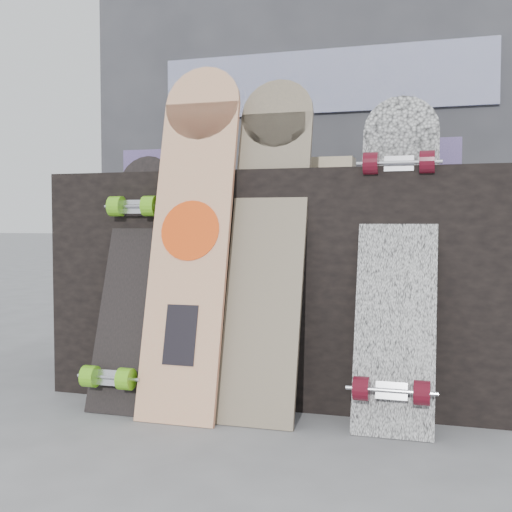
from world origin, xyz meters
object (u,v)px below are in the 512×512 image
(longboard_celtic, at_px, (268,233))
(skateboard_dark, at_px, (130,276))
(longboard_geisha, at_px, (192,226))
(longboard_cascadia, at_px, (397,251))
(vendor_table, at_px, (285,282))

(longboard_celtic, xyz_separation_m, skateboard_dark, (-0.48, -0.04, -0.15))
(longboard_geisha, xyz_separation_m, skateboard_dark, (-0.23, 0.01, -0.17))
(longboard_celtic, bearing_deg, longboard_geisha, -167.87)
(longboard_geisha, bearing_deg, longboard_cascadia, 4.15)
(longboard_geisha, height_order, longboard_celtic, longboard_geisha)
(longboard_cascadia, bearing_deg, longboard_celtic, 179.25)
(longboard_cascadia, bearing_deg, longboard_geisha, -175.85)
(longboard_geisha, bearing_deg, longboard_celtic, 12.13)
(vendor_table, xyz_separation_m, longboard_cascadia, (0.44, -0.33, 0.14))
(longboard_celtic, distance_m, longboard_cascadia, 0.41)
(longboard_celtic, bearing_deg, skateboard_dark, -175.31)
(vendor_table, relative_size, longboard_cascadia, 1.54)
(longboard_geisha, xyz_separation_m, longboard_celtic, (0.25, 0.05, -0.02))
(vendor_table, bearing_deg, longboard_celtic, -85.61)
(longboard_celtic, height_order, longboard_cascadia, longboard_celtic)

